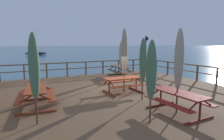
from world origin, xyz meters
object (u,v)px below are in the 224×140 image
object	(u,v)px
patio_umbrella_short_front	(34,67)
sailboat_distant	(36,53)
picnic_table_front_left	(123,81)
patio_umbrella_tall_mid_right	(151,71)
patio_umbrella_tall_back_right	(143,61)
picnic_table_back_right	(120,69)
patio_umbrella_short_back	(121,54)
lamp_post_hooked	(146,48)
patio_umbrella_tall_back_left	(124,52)
picnic_table_mid_centre	(178,97)
picnic_table_front_right	(36,92)
patio_umbrella_short_mid	(179,60)

from	to	relation	value
patio_umbrella_short_front	sailboat_distant	size ratio (longest dim) A/B	0.37
picnic_table_front_left	patio_umbrella_tall_mid_right	xyz separation A→B (m)	(-1.10, -3.65, 1.10)
patio_umbrella_tall_back_right	sailboat_distant	distance (m)	51.05
picnic_table_back_right	patio_umbrella_short_back	world-z (taller)	patio_umbrella_short_back
patio_umbrella_short_front	lamp_post_hooked	world-z (taller)	lamp_post_hooked
picnic_table_back_right	sailboat_distant	bearing A→B (deg)	93.67
patio_umbrella_tall_mid_right	lamp_post_hooked	xyz separation A→B (m)	(6.41, 8.94, 0.45)
patio_umbrella_tall_back_left	lamp_post_hooked	world-z (taller)	patio_umbrella_tall_back_left
picnic_table_mid_centre	sailboat_distant	distance (m)	52.91
sailboat_distant	picnic_table_front_right	bearing A→B (deg)	-93.94
patio_umbrella_short_mid	sailboat_distant	xyz separation A→B (m)	(-1.05, 52.89, -2.06)
picnic_table_mid_centre	patio_umbrella_tall_mid_right	size ratio (longest dim) A/B	0.84
patio_umbrella_short_mid	patio_umbrella_tall_back_right	distance (m)	1.90
patio_umbrella_tall_mid_right	sailboat_distant	xyz separation A→B (m)	(0.36, 53.17, -1.80)
picnic_table_front_right	patio_umbrella_tall_back_left	xyz separation A→B (m)	(4.26, 0.38, 1.51)
patio_umbrella_short_back	patio_umbrella_short_mid	bearing A→B (deg)	-104.23
patio_umbrella_tall_back_right	picnic_table_mid_centre	bearing A→B (deg)	-82.93
patio_umbrella_short_front	sailboat_distant	xyz separation A→B (m)	(3.56, 51.70, -1.94)
patio_umbrella_tall_back_right	lamp_post_hooked	world-z (taller)	lamp_post_hooked
picnic_table_front_left	patio_umbrella_short_mid	world-z (taller)	patio_umbrella_short_mid
picnic_table_back_right	patio_umbrella_tall_mid_right	world-z (taller)	patio_umbrella_tall_mid_right
picnic_table_mid_centre	picnic_table_front_right	bearing A→B (deg)	146.24
picnic_table_front_right	sailboat_distant	distance (m)	49.98
sailboat_distant	patio_umbrella_tall_back_left	bearing A→B (deg)	-89.04
picnic_table_front_right	patio_umbrella_short_mid	size ratio (longest dim) A/B	0.75
picnic_table_front_left	patio_umbrella_tall_back_right	xyz separation A→B (m)	(0.13, -1.50, 1.18)
patio_umbrella_short_back	patio_umbrella_tall_back_right	world-z (taller)	patio_umbrella_tall_back_right
lamp_post_hooked	sailboat_distant	world-z (taller)	sailboat_distant
picnic_table_mid_centre	patio_umbrella_short_mid	world-z (taller)	patio_umbrella_short_mid
picnic_table_mid_centre	lamp_post_hooked	size ratio (longest dim) A/B	0.68
picnic_table_back_right	picnic_table_mid_centre	world-z (taller)	same
picnic_table_back_right	patio_umbrella_tall_back_left	distance (m)	4.96
patio_umbrella_short_mid	lamp_post_hooked	bearing A→B (deg)	59.95
picnic_table_front_left	patio_umbrella_tall_mid_right	size ratio (longest dim) A/B	0.76
picnic_table_back_right	lamp_post_hooked	xyz separation A→B (m)	(3.16, 0.99, 1.55)
patio_umbrella_short_back	lamp_post_hooked	distance (m)	3.28
patio_umbrella_short_back	patio_umbrella_short_mid	xyz separation A→B (m)	(-1.93, -7.61, 0.20)
patio_umbrella_tall_mid_right	picnic_table_mid_centre	bearing A→B (deg)	10.55
picnic_table_back_right	picnic_table_front_left	xyz separation A→B (m)	(-2.15, -4.29, -0.00)
patio_umbrella_short_mid	picnic_table_back_right	bearing A→B (deg)	76.41
picnic_table_front_left	patio_umbrella_tall_mid_right	distance (m)	3.97
patio_umbrella_short_back	sailboat_distant	bearing A→B (deg)	93.76
picnic_table_back_right	picnic_table_front_right	xyz separation A→B (m)	(-6.33, -4.63, 0.00)
picnic_table_mid_centre	patio_umbrella_tall_back_left	world-z (taller)	patio_umbrella_tall_back_left
picnic_table_front_left	patio_umbrella_short_front	bearing A→B (deg)	-153.10
patio_umbrella_tall_back_left	patio_umbrella_short_front	distance (m)	4.92
picnic_table_front_left	patio_umbrella_tall_back_left	bearing A→B (deg)	27.93
patio_umbrella_short_back	patio_umbrella_tall_back_right	bearing A→B (deg)	-110.10
picnic_table_mid_centre	picnic_table_front_right	size ratio (longest dim) A/B	0.96
picnic_table_mid_centre	patio_umbrella_tall_back_left	xyz separation A→B (m)	(-0.29, 3.42, 1.51)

